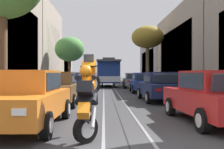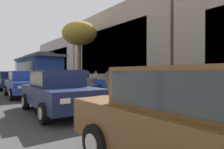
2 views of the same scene
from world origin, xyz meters
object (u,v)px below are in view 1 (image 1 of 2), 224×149
(parked_car_blue_fourth_left, at_px, (82,81))
(parked_car_grey_fourth_right, at_px, (133,80))
(parked_car_navy_fifth_left, at_px, (86,80))
(parked_car_blue_mid_right, at_px, (143,82))
(street_tree_kerb_left_second, at_px, (70,49))
(parked_car_navy_second_right, at_px, (160,86))
(parked_car_navy_mid_left, at_px, (73,84))
(motorcycle_with_rider, at_px, (87,94))
(parked_car_orange_near_left, at_px, (27,98))
(parked_car_red_near_right, at_px, (212,96))
(street_tree_kerb_right_second, at_px, (148,38))
(pedestrian_on_right_pavement, at_px, (181,80))
(parked_car_brown_second_left, at_px, (58,88))
(cable_car_trolley, at_px, (108,72))
(pedestrian_crossing_far, at_px, (163,79))

(parked_car_blue_fourth_left, bearing_deg, parked_car_grey_fourth_right, 32.61)
(parked_car_navy_fifth_left, xyz_separation_m, parked_car_blue_mid_right, (5.18, -9.32, 0.00))
(parked_car_grey_fourth_right, bearing_deg, parked_car_blue_mid_right, -89.34)
(street_tree_kerb_left_second, bearing_deg, parked_car_navy_second_right, -67.79)
(parked_car_navy_mid_left, xyz_separation_m, parked_car_grey_fourth_right, (5.19, 9.01, 0.00))
(motorcycle_with_rider, bearing_deg, parked_car_orange_near_left, 141.75)
(parked_car_red_near_right, bearing_deg, street_tree_kerb_right_second, 84.95)
(parked_car_grey_fourth_right, bearing_deg, pedestrian_on_right_pavement, -49.38)
(parked_car_orange_near_left, bearing_deg, parked_car_navy_fifth_left, 89.73)
(parked_car_navy_fifth_left, height_order, parked_car_red_near_right, same)
(parked_car_blue_fourth_left, bearing_deg, street_tree_kerb_right_second, 43.55)
(parked_car_brown_second_left, bearing_deg, parked_car_navy_fifth_left, 89.50)
(parked_car_red_near_right, height_order, motorcycle_with_rider, motorcycle_with_rider)
(parked_car_orange_near_left, distance_m, parked_car_navy_mid_left, 10.53)
(parked_car_blue_fourth_left, relative_size, street_tree_kerb_right_second, 0.60)
(parked_car_brown_second_left, relative_size, cable_car_trolley, 0.48)
(parked_car_orange_near_left, height_order, pedestrian_crossing_far, pedestrian_crossing_far)
(parked_car_brown_second_left, bearing_deg, motorcycle_with_rider, -74.15)
(parked_car_navy_fifth_left, xyz_separation_m, cable_car_trolley, (2.57, 0.61, 0.86))
(parked_car_navy_mid_left, bearing_deg, motorcycle_with_rider, -81.57)
(parked_car_grey_fourth_right, bearing_deg, parked_car_navy_fifth_left, 152.06)
(parked_car_orange_near_left, height_order, parked_car_navy_mid_left, same)
(parked_car_navy_mid_left, height_order, cable_car_trolley, cable_car_trolley)
(parked_car_orange_near_left, xyz_separation_m, street_tree_kerb_left_second, (-2.16, 24.54, 3.78))
(parked_car_red_near_right, height_order, parked_car_grey_fourth_right, same)
(parked_car_navy_mid_left, xyz_separation_m, parked_car_blue_fourth_left, (0.07, 5.73, 0.00))
(pedestrian_crossing_far, bearing_deg, parked_car_blue_fourth_left, -145.43)
(street_tree_kerb_left_second, bearing_deg, pedestrian_on_right_pavement, -40.21)
(cable_car_trolley, relative_size, motorcycle_with_rider, 4.69)
(parked_car_blue_fourth_left, relative_size, parked_car_navy_fifth_left, 1.00)
(parked_car_red_near_right, bearing_deg, motorcycle_with_rider, -153.41)
(cable_car_trolley, distance_m, pedestrian_on_right_pavement, 10.10)
(parked_car_navy_fifth_left, relative_size, street_tree_kerb_right_second, 0.60)
(parked_car_navy_second_right, relative_size, parked_car_grey_fourth_right, 1.00)
(parked_car_red_near_right, height_order, street_tree_kerb_right_second, street_tree_kerb_right_second)
(parked_car_navy_mid_left, height_order, street_tree_kerb_left_second, street_tree_kerb_left_second)
(parked_car_navy_mid_left, height_order, parked_car_navy_second_right, same)
(parked_car_blue_fourth_left, distance_m, parked_car_blue_mid_right, 6.18)
(parked_car_brown_second_left, distance_m, street_tree_kerb_left_second, 19.96)
(parked_car_blue_fourth_left, xyz_separation_m, parked_car_navy_fifth_left, (0.01, 5.99, 0.00))
(parked_car_red_near_right, bearing_deg, parked_car_brown_second_left, 139.91)
(street_tree_kerb_left_second, bearing_deg, parked_car_blue_mid_right, -57.33)
(pedestrian_crossing_far, bearing_deg, parked_car_navy_second_right, -104.07)
(parked_car_blue_fourth_left, bearing_deg, motorcycle_with_rider, -84.51)
(parked_car_navy_second_right, distance_m, pedestrian_on_right_pavement, 9.39)
(parked_car_blue_mid_right, height_order, street_tree_kerb_left_second, street_tree_kerb_left_second)
(parked_car_brown_second_left, height_order, parked_car_blue_fourth_left, same)
(parked_car_navy_fifth_left, distance_m, street_tree_kerb_right_second, 9.03)
(parked_car_brown_second_left, height_order, parked_car_navy_fifth_left, same)
(parked_car_orange_near_left, xyz_separation_m, street_tree_kerb_right_second, (7.47, 23.28, 5.12))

